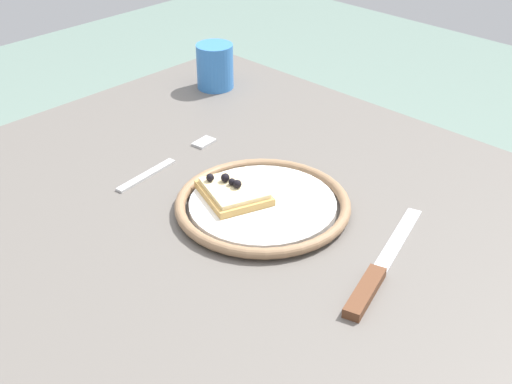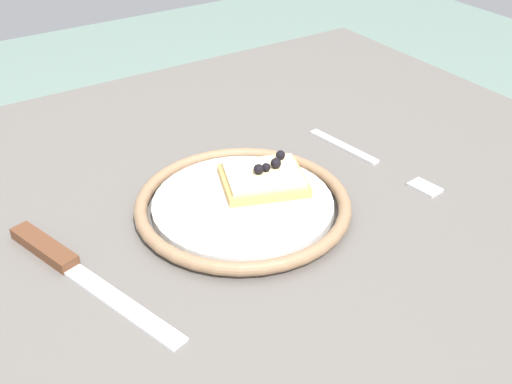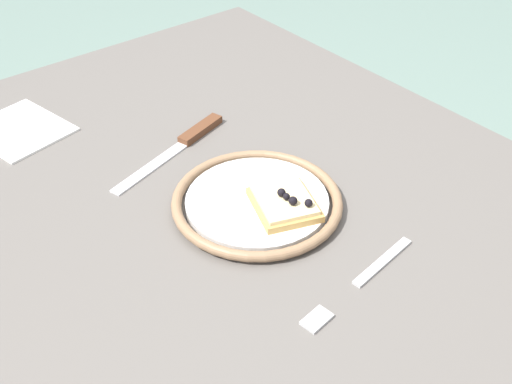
% 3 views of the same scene
% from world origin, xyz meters
% --- Properties ---
extents(dining_table, '(1.07, 0.80, 0.77)m').
position_xyz_m(dining_table, '(0.00, 0.00, 0.67)').
color(dining_table, '#5B5651').
rests_on(dining_table, ground_plane).
extents(plate, '(0.23, 0.23, 0.02)m').
position_xyz_m(plate, '(-0.05, 0.02, 0.78)').
color(plate, white).
rests_on(plate, dining_table).
extents(pizza_slice_near, '(0.11, 0.11, 0.03)m').
position_xyz_m(pizza_slice_near, '(-0.08, 0.00, 0.80)').
color(pizza_slice_near, tan).
rests_on(pizza_slice_near, plate).
extents(knife, '(0.09, 0.24, 0.01)m').
position_xyz_m(knife, '(0.15, -0.00, 0.78)').
color(knife, silver).
rests_on(knife, dining_table).
extents(fork, '(0.04, 0.20, 0.00)m').
position_xyz_m(fork, '(-0.24, 0.01, 0.78)').
color(fork, '#BCBCBC').
rests_on(fork, dining_table).
extents(cup, '(0.07, 0.07, 0.08)m').
position_xyz_m(cup, '(-0.40, 0.26, 0.82)').
color(cup, '#3372BF').
rests_on(cup, dining_table).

